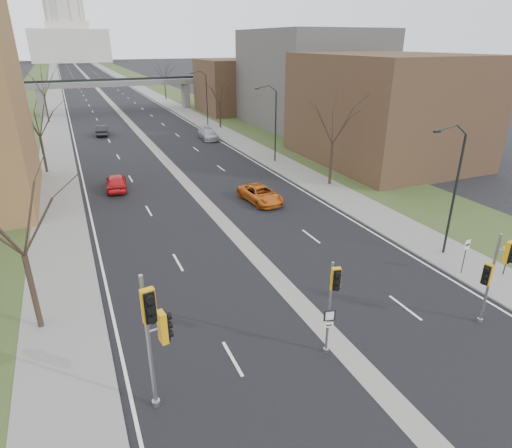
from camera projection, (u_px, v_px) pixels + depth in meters
ground at (350, 356)px, 19.61m from camera, size 700.00×700.00×0.00m
road_surface at (92, 83)px, 145.78m from camera, size 20.00×600.00×0.01m
median_strip at (92, 83)px, 145.78m from camera, size 1.20×600.00×0.02m
sidewalk_right at (128, 81)px, 150.19m from camera, size 4.00×600.00×0.12m
sidewalk_left at (54, 84)px, 141.33m from camera, size 4.00×600.00×0.12m
grass_verge_right at (145, 81)px, 152.41m from camera, size 8.00×600.00×0.10m
grass_verge_left at (34, 85)px, 139.12m from camera, size 8.00×600.00×0.10m
commercial_block_near at (385, 109)px, 49.65m from camera, size 16.00×20.00×12.00m
commercial_block_mid at (311, 79)px, 70.72m from camera, size 18.00×22.00×15.00m
commercial_block_far at (237, 86)px, 84.63m from camera, size 14.00×14.00×10.00m
pedestrian_bridge at (116, 87)px, 84.99m from camera, size 34.00×3.00×6.45m
capitol at (68, 32)px, 281.42m from camera, size 48.00×42.00×55.75m
streetlight_near at (453, 154)px, 25.96m from camera, size 2.61×0.20×8.70m
streetlight_mid at (269, 102)px, 47.83m from camera, size 2.61×0.20×8.70m
streetlight_far at (201, 83)px, 69.70m from camera, size 2.61×0.20×8.70m
tree_left_a at (12, 205)px, 18.92m from camera, size 7.20×7.20×9.40m
tree_left_b at (36, 115)px, 44.31m from camera, size 6.75×6.75×8.81m
tree_left_c at (41, 81)px, 72.59m from camera, size 7.65×7.65×9.99m
tree_right_a at (334, 118)px, 40.29m from camera, size 7.20×7.20×9.40m
tree_right_b at (219, 91)px, 68.37m from camera, size 6.30×6.30×8.22m
tree_right_c at (164, 69)px, 101.53m from camera, size 7.65×7.65×9.99m
signal_pole_left at (154, 326)px, 15.40m from camera, size 1.01×1.17×5.92m
signal_pole_median at (333, 295)px, 18.37m from camera, size 0.60×0.79×4.71m
signal_pole_right at (495, 269)px, 20.49m from camera, size 1.05×0.83×4.98m
speed_limit_sign at (466, 250)px, 25.79m from camera, size 0.49×0.08×2.25m
warning_sign at (509, 253)px, 25.68m from camera, size 0.82×0.40×2.27m
car_left_near at (116, 182)px, 41.18m from camera, size 2.33×4.81×1.58m
car_left_far at (102, 130)px, 64.94m from camera, size 2.22×4.82×1.53m
car_right_near at (260, 194)px, 38.08m from camera, size 2.91×5.40×1.44m
car_right_mid at (208, 134)px, 62.30m from camera, size 2.30×5.39×1.55m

